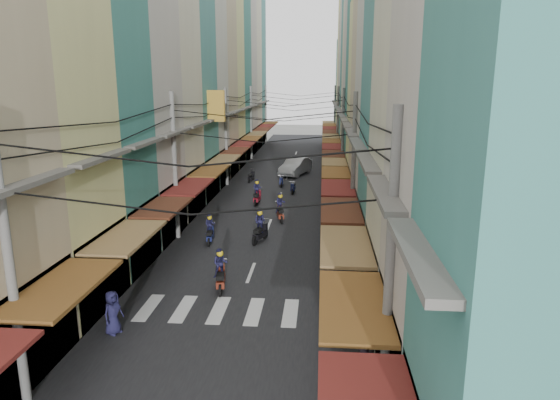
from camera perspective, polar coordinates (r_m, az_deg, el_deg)
The scene contains 15 objects.
ground at distance 25.38m, azimuth -2.70°, elevation -6.66°, with size 160.00×160.00×0.00m, color slate.
road at distance 44.60m, azimuth 0.63°, elevation 2.16°, with size 10.00×80.00×0.02m, color black.
sidewalk_left at distance 45.53m, azimuth -7.56°, elevation 2.30°, with size 3.00×80.00×0.06m, color slate.
sidewalk_right at distance 44.61m, azimuth 8.99°, elevation 2.03°, with size 3.00×80.00×0.06m, color slate.
crosswalk at distance 19.91m, azimuth -5.00°, elevation -12.48°, with size 7.55×2.40×0.01m.
building_row_left at distance 41.72m, azimuth -10.98°, elevation 14.64°, with size 7.80×67.67×23.70m.
building_row_right at distance 40.36m, azimuth 11.92°, elevation 14.13°, with size 7.80×68.98×22.59m.
utility_poles at distance 38.83m, azimuth 0.11°, elevation 10.28°, with size 10.20×66.13×8.20m.
white_car at distance 47.85m, azimuth 1.79°, elevation 2.91°, with size 5.69×2.23×2.01m, color white.
bicycle at distance 28.08m, azimuth 13.47°, elevation -5.03°, with size 0.57×1.52×1.04m, color black.
moving_scooters at distance 31.29m, azimuth -2.70°, elevation -1.75°, with size 4.31×25.38×1.87m.
parked_scooters at distance 20.86m, azimuth 4.88°, elevation -9.88°, with size 12.88×14.38×0.99m.
pedestrians at distance 29.86m, azimuth -11.15°, elevation -1.72°, with size 12.59×26.11×2.17m.
market_umbrella at distance 23.56m, azimuth 14.45°, elevation -3.16°, with size 2.32×2.32×2.45m.
traffic_sign at distance 24.37m, azimuth 9.56°, elevation -3.13°, with size 0.10×0.57×2.58m.
Camera 1 is at (3.19, -23.63, 8.70)m, focal length 32.00 mm.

